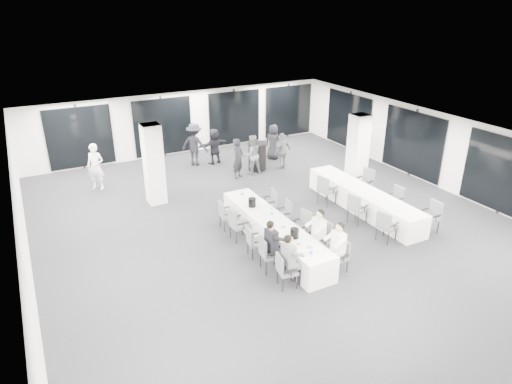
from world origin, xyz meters
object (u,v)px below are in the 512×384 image
(chair_main_right_second, at_px, (321,237))
(standing_guest_a, at_px, (238,156))
(chair_main_left_near, at_px, (284,269))
(standing_guest_g, at_px, (95,164))
(chair_main_left_fourth, at_px, (237,223))
(standing_guest_e, at_px, (273,140))
(chair_main_left_second, at_px, (267,252))
(standing_guest_f, at_px, (214,144))
(chair_main_left_mid, at_px, (254,240))
(chair_main_left_far, at_px, (225,213))
(chair_main_right_fourth, at_px, (285,213))
(standing_guest_b, at_px, (252,152))
(chair_main_right_far, at_px, (270,201))
(standing_guest_d, at_px, (282,149))
(standing_guest_h, at_px, (361,142))
(chair_side_left_mid, at_px, (356,207))
(banquet_table_main, at_px, (273,232))
(chair_side_right_near, at_px, (432,215))
(cocktail_table, at_px, (257,156))
(chair_side_left_near, at_px, (386,225))
(chair_side_right_mid, at_px, (396,198))
(ice_bucket_near, at_px, (294,233))
(chair_main_right_near, at_px, (340,254))
(ice_bucket_far, at_px, (252,202))
(chair_side_left_far, at_px, (326,189))
(banquet_table_side, at_px, (363,200))
(chair_main_right_mid, at_px, (303,225))
(chair_side_right_far, at_px, (366,181))

(chair_main_right_second, height_order, standing_guest_a, standing_guest_a)
(chair_main_left_near, bearing_deg, standing_guest_g, -151.47)
(chair_main_left_fourth, xyz_separation_m, standing_guest_e, (4.62, 5.89, 0.32))
(chair_main_left_second, relative_size, standing_guest_f, 0.55)
(chair_main_left_mid, xyz_separation_m, chair_main_left_far, (-0.00, 1.87, 0.02))
(chair_main_left_near, distance_m, chair_main_left_far, 3.50)
(chair_main_left_mid, distance_m, chair_main_right_fourth, 1.98)
(chair_main_left_fourth, bearing_deg, standing_guest_b, 147.34)
(chair_main_right_far, bearing_deg, standing_guest_f, 6.86)
(chair_main_left_mid, relative_size, standing_guest_d, 0.50)
(chair_main_left_second, relative_size, standing_guest_h, 0.51)
(standing_guest_a, relative_size, standing_guest_e, 1.04)
(chair_main_left_second, distance_m, standing_guest_d, 7.76)
(chair_side_left_mid, relative_size, standing_guest_f, 0.57)
(banquet_table_main, height_order, chair_side_right_near, chair_side_right_near)
(cocktail_table, relative_size, chair_side_left_near, 1.20)
(chair_main_left_near, relative_size, chair_side_right_mid, 1.00)
(banquet_table_main, xyz_separation_m, standing_guest_a, (1.40, 5.23, 0.53))
(standing_guest_d, bearing_deg, standing_guest_g, -26.43)
(ice_bucket_near, bearing_deg, chair_main_right_near, -47.87)
(chair_main_left_fourth, height_order, ice_bucket_far, ice_bucket_far)
(banquet_table_main, distance_m, chair_side_left_near, 3.28)
(chair_main_left_mid, bearing_deg, chair_main_left_near, 6.01)
(chair_main_right_fourth, bearing_deg, chair_main_left_fourth, 99.05)
(chair_side_left_far, bearing_deg, chair_side_right_mid, 34.64)
(chair_side_right_mid, bearing_deg, banquet_table_side, 49.57)
(chair_main_right_far, relative_size, standing_guest_d, 0.52)
(chair_side_left_near, distance_m, ice_bucket_far, 3.99)
(banquet_table_side, relative_size, standing_guest_b, 2.71)
(banquet_table_main, bearing_deg, chair_main_right_near, -67.95)
(chair_side_left_mid, relative_size, ice_bucket_near, 3.72)
(chair_side_left_near, xyz_separation_m, standing_guest_g, (-6.70, 8.08, 0.43))
(chair_main_right_mid, bearing_deg, chair_main_right_near, 170.18)
(cocktail_table, distance_m, chair_side_left_far, 4.17)
(chair_main_right_mid, bearing_deg, cocktail_table, -25.21)
(chair_side_left_near, relative_size, chair_side_right_mid, 1.06)
(cocktail_table, relative_size, chair_main_left_near, 1.27)
(chair_side_right_far, bearing_deg, chair_main_left_fourth, 89.48)
(chair_main_right_mid, height_order, chair_side_left_far, chair_side_left_far)
(cocktail_table, bearing_deg, standing_guest_f, 128.80)
(banquet_table_main, xyz_separation_m, standing_guest_d, (3.48, 5.31, 0.50))
(chair_side_left_mid, bearing_deg, chair_side_right_near, 35.88)
(standing_guest_f, bearing_deg, chair_main_left_second, 63.70)
(chair_main_left_near, height_order, chair_main_right_far, same)
(standing_guest_g, xyz_separation_m, ice_bucket_far, (3.64, -5.53, -0.10))
(standing_guest_b, bearing_deg, standing_guest_a, 14.92)
(chair_main_left_mid, distance_m, chair_main_left_fourth, 1.06)
(cocktail_table, bearing_deg, standing_guest_h, -16.57)
(chair_side_left_near, bearing_deg, ice_bucket_far, -143.56)
(standing_guest_d, bearing_deg, chair_main_right_far, 38.28)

